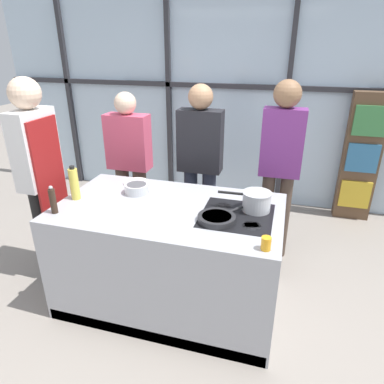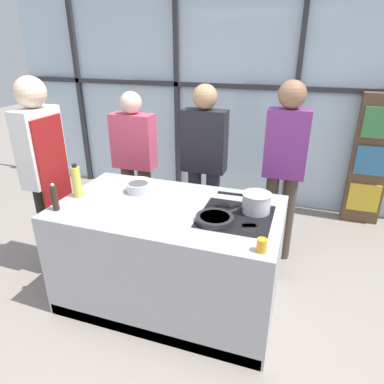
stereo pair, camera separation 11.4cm
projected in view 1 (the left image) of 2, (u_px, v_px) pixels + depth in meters
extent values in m
plane|color=gray|center=(171.00, 298.00, 2.99)|extent=(18.00, 18.00, 0.00)
cube|color=silver|center=(226.00, 97.00, 4.42)|extent=(6.40, 0.04, 2.80)
cube|color=#2D2D33|center=(226.00, 86.00, 4.32)|extent=(6.40, 0.06, 0.06)
cube|color=#2D2D33|center=(69.00, 91.00, 4.95)|extent=(0.06, 0.06, 2.80)
cube|color=#2D2D33|center=(169.00, 95.00, 4.57)|extent=(0.06, 0.06, 2.80)
cube|color=#2D2D33|center=(287.00, 100.00, 4.18)|extent=(0.06, 0.06, 2.80)
cube|color=brown|center=(361.00, 158.00, 4.09)|extent=(0.41, 0.16, 1.55)
cube|color=gold|center=(355.00, 194.00, 4.18)|extent=(0.35, 0.03, 0.34)
cube|color=teal|center=(362.00, 158.00, 3.99)|extent=(0.35, 0.03, 0.34)
cube|color=#3D8447|center=(370.00, 121.00, 3.82)|extent=(0.35, 0.03, 0.34)
cube|color=#A8AAB2|center=(170.00, 255.00, 2.81)|extent=(1.74, 1.00, 0.89)
cube|color=black|center=(237.00, 216.00, 2.50)|extent=(0.52, 0.52, 0.01)
cube|color=black|center=(150.00, 335.00, 2.55)|extent=(1.70, 0.03, 0.10)
cylinder|color=#38383D|center=(216.00, 221.00, 2.42)|extent=(0.13, 0.13, 0.01)
cylinder|color=#38383D|center=(252.00, 226.00, 2.36)|extent=(0.13, 0.13, 0.01)
cylinder|color=#38383D|center=(223.00, 207.00, 2.64)|extent=(0.13, 0.13, 0.01)
cylinder|color=#38383D|center=(256.00, 211.00, 2.58)|extent=(0.13, 0.13, 0.01)
cylinder|color=black|center=(57.00, 226.00, 3.24)|extent=(0.13, 0.13, 0.91)
cylinder|color=black|center=(44.00, 235.00, 3.08)|extent=(0.13, 0.13, 0.91)
cube|color=white|center=(35.00, 149.00, 2.85)|extent=(0.18, 0.41, 0.65)
sphere|color=beige|center=(25.00, 93.00, 2.67)|extent=(0.25, 0.25, 0.25)
cube|color=maroon|center=(51.00, 177.00, 2.92)|extent=(0.02, 0.35, 0.99)
cylinder|color=#47382D|center=(141.00, 202.00, 3.84)|extent=(0.15, 0.15, 0.80)
cylinder|color=#47382D|center=(124.00, 200.00, 3.89)|extent=(0.15, 0.15, 0.80)
cube|color=#DB4C6B|center=(128.00, 142.00, 3.59)|extent=(0.46, 0.20, 0.58)
sphere|color=beige|center=(125.00, 103.00, 3.42)|extent=(0.22, 0.22, 0.22)
cylinder|color=#232838|center=(208.00, 209.00, 3.63)|extent=(0.14, 0.14, 0.85)
cylinder|color=#232838|center=(191.00, 207.00, 3.68)|extent=(0.14, 0.14, 0.85)
cube|color=#232328|center=(200.00, 141.00, 3.36)|extent=(0.44, 0.20, 0.61)
sphere|color=tan|center=(201.00, 97.00, 3.19)|extent=(0.24, 0.24, 0.24)
cylinder|color=#47382D|center=(283.00, 217.00, 3.43)|extent=(0.12, 0.12, 0.88)
cylinder|color=#47382D|center=(266.00, 215.00, 3.48)|extent=(0.12, 0.12, 0.88)
cube|color=#7A3384|center=(282.00, 143.00, 3.15)|extent=(0.38, 0.17, 0.63)
sphere|color=#8C6647|center=(288.00, 94.00, 2.97)|extent=(0.25, 0.25, 0.25)
cylinder|color=#232326|center=(217.00, 218.00, 2.41)|extent=(0.27, 0.27, 0.04)
cylinder|color=#B26B2D|center=(217.00, 216.00, 2.41)|extent=(0.21, 0.21, 0.01)
cylinder|color=#232326|center=(241.00, 207.00, 2.55)|extent=(0.14, 0.19, 0.02)
cylinder|color=silver|center=(257.00, 201.00, 2.55)|extent=(0.21, 0.21, 0.15)
cylinder|color=silver|center=(257.00, 193.00, 2.52)|extent=(0.22, 0.22, 0.01)
cylinder|color=black|center=(230.00, 193.00, 2.58)|extent=(0.19, 0.03, 0.02)
cylinder|color=white|center=(136.00, 182.00, 3.07)|extent=(0.23, 0.23, 0.01)
cylinder|color=silver|center=(137.00, 189.00, 2.86)|extent=(0.20, 0.20, 0.08)
cylinder|color=#4C4C51|center=(137.00, 185.00, 2.84)|extent=(0.16, 0.16, 0.01)
cylinder|color=#E0CC4C|center=(74.00, 184.00, 2.72)|extent=(0.07, 0.07, 0.25)
cylinder|color=black|center=(72.00, 167.00, 2.66)|extent=(0.04, 0.04, 0.02)
cylinder|color=#332319|center=(53.00, 201.00, 2.50)|extent=(0.05, 0.05, 0.19)
sphere|color=#B2B2B7|center=(51.00, 188.00, 2.46)|extent=(0.03, 0.03, 0.03)
cylinder|color=orange|center=(266.00, 243.00, 2.07)|extent=(0.06, 0.06, 0.09)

